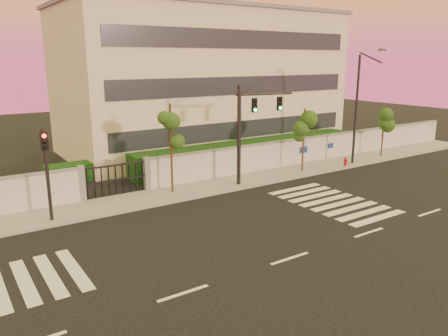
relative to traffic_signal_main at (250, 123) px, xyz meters
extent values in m
plane|color=black|center=(-5.22, -9.81, -4.09)|extent=(120.00, 120.00, 0.00)
cube|color=gray|center=(-5.22, 0.69, -4.02)|extent=(60.00, 3.00, 0.15)
cube|color=#ADAFB4|center=(9.28, 2.19, -3.09)|extent=(31.00, 0.30, 2.00)
cube|color=slate|center=(9.28, 2.19, -2.03)|extent=(31.00, 0.36, 0.12)
cube|color=slate|center=(-10.22, 2.19, -2.99)|extent=(0.35, 0.35, 2.20)
cube|color=slate|center=(-6.22, 2.19, -2.99)|extent=(0.35, 0.35, 2.20)
cube|color=#173810|center=(3.78, 4.69, -3.19)|extent=(20.00, 2.00, 1.80)
cube|color=#173810|center=(-8.22, 7.19, -3.49)|extent=(6.00, 1.50, 1.20)
cube|color=beige|center=(3.78, 12.19, 1.91)|extent=(24.00, 12.00, 12.00)
cube|color=#262D38|center=(3.78, 6.17, -1.59)|extent=(22.00, 0.08, 1.40)
cube|color=#262D38|center=(3.78, 6.17, 1.91)|extent=(22.00, 0.08, 1.40)
cube|color=#262D38|center=(3.78, 6.17, 5.41)|extent=(22.00, 0.08, 1.40)
cube|color=slate|center=(3.78, 12.19, 8.01)|extent=(24.40, 12.40, 0.30)
cube|color=silver|center=(-14.72, -5.81, -4.08)|extent=(0.50, 4.00, 0.02)
cube|color=silver|center=(-13.82, -5.81, -4.08)|extent=(0.50, 4.00, 0.02)
cube|color=silver|center=(-12.92, -5.81, -4.08)|extent=(0.50, 4.00, 0.02)
cube|color=silver|center=(1.78, -8.81, -4.08)|extent=(4.00, 0.50, 0.02)
cube|color=silver|center=(1.78, -7.91, -4.08)|extent=(4.00, 0.50, 0.02)
cube|color=silver|center=(1.78, -7.01, -4.08)|extent=(4.00, 0.50, 0.02)
cube|color=silver|center=(1.78, -6.11, -4.08)|extent=(4.00, 0.50, 0.02)
cube|color=silver|center=(1.78, -5.21, -4.08)|extent=(4.00, 0.50, 0.02)
cube|color=silver|center=(1.78, -4.31, -4.08)|extent=(4.00, 0.50, 0.02)
cube|color=silver|center=(1.78, -3.41, -4.08)|extent=(4.00, 0.50, 0.02)
cube|color=silver|center=(1.78, -2.51, -4.08)|extent=(4.00, 0.50, 0.02)
cube|color=silver|center=(-10.22, -9.81, -4.08)|extent=(2.00, 0.15, 0.01)
cube|color=silver|center=(-5.22, -9.81, -4.08)|extent=(2.00, 0.15, 0.01)
cube|color=silver|center=(-0.22, -9.81, -4.08)|extent=(2.00, 0.15, 0.01)
cube|color=silver|center=(4.78, -9.81, -4.08)|extent=(2.00, 0.15, 0.01)
cylinder|color=#382314|center=(-5.18, 0.84, -1.34)|extent=(0.13, 0.13, 5.50)
sphere|color=#1F4614|center=(-5.18, 0.84, 0.31)|extent=(1.21, 1.21, 1.21)
sphere|color=#1F4614|center=(-4.80, 1.06, -0.52)|extent=(0.93, 0.93, 0.93)
sphere|color=#1F4614|center=(-5.52, 0.67, -0.24)|extent=(0.88, 0.88, 0.88)
cylinder|color=#382314|center=(5.02, 0.27, -1.76)|extent=(0.13, 0.13, 4.66)
sphere|color=#1F4614|center=(5.02, 0.27, -0.36)|extent=(1.15, 1.15, 1.15)
sphere|color=#1F4614|center=(5.39, 0.48, -1.06)|extent=(0.88, 0.88, 0.88)
sphere|color=#1F4614|center=(4.71, 0.11, -0.83)|extent=(0.84, 0.84, 0.84)
cylinder|color=#382314|center=(13.97, 0.25, -2.17)|extent=(0.12, 0.12, 3.84)
sphere|color=#1F4614|center=(13.97, 0.25, -1.02)|extent=(1.14, 1.14, 1.14)
sphere|color=#1F4614|center=(14.33, 0.46, -1.60)|extent=(0.87, 0.87, 0.87)
sphere|color=#1F4614|center=(13.65, 0.09, -1.41)|extent=(0.83, 0.83, 0.83)
cylinder|color=black|center=(-0.82, 0.01, -0.86)|extent=(0.25, 0.25, 6.47)
cylinder|color=black|center=(1.17, 0.01, 1.76)|extent=(3.92, 0.97, 0.17)
cube|color=black|center=(0.33, -0.04, 1.08)|extent=(0.37, 0.19, 0.94)
sphere|color=#0CF259|center=(0.33, -0.15, 0.78)|extent=(0.21, 0.21, 0.21)
cube|color=black|center=(2.42, -0.04, 1.08)|extent=(0.37, 0.19, 0.94)
sphere|color=#0CF259|center=(2.42, -0.15, 0.78)|extent=(0.21, 0.21, 0.21)
cylinder|color=black|center=(-12.44, -0.09, -1.68)|extent=(0.17, 0.17, 4.82)
cube|color=black|center=(-12.44, -0.14, 0.09)|extent=(0.37, 0.19, 0.96)
sphere|color=red|center=(-12.44, -0.25, 0.39)|extent=(0.21, 0.21, 0.21)
cylinder|color=black|center=(9.98, -0.11, 0.08)|extent=(0.19, 0.19, 8.34)
cylinder|color=black|center=(9.98, -1.05, 4.04)|extent=(0.10, 2.00, 0.81)
cube|color=#3F3F44|center=(9.98, -1.99, 4.56)|extent=(0.52, 0.26, 0.16)
cylinder|color=#B10B15|center=(8.86, -0.40, -3.83)|extent=(0.23, 0.23, 0.52)
cylinder|color=#B10B15|center=(8.86, -0.40, -3.52)|extent=(0.29, 0.29, 0.10)
sphere|color=#B10B15|center=(8.86, -0.40, -3.40)|extent=(0.19, 0.19, 0.19)
cylinder|color=#B10B15|center=(8.86, -0.40, -3.73)|extent=(0.31, 0.21, 0.10)
camera|label=1|loc=(-16.68, -22.11, 3.92)|focal=35.00mm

